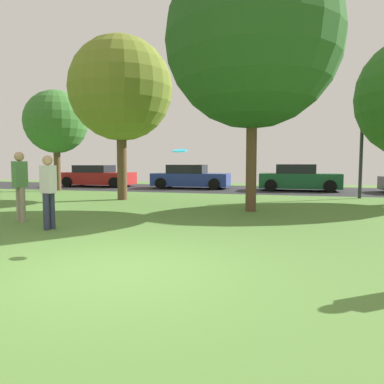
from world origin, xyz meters
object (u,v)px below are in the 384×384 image
(parked_car_green, at_px, (299,179))
(birch_tree_lone, at_px, (56,122))
(person_catcher, at_px, (48,189))
(person_bystander, at_px, (20,183))
(maple_tree_near, at_px, (121,89))
(parked_car_red, at_px, (97,176))
(oak_tree_center, at_px, (253,40))
(parked_car_blue, at_px, (190,177))
(frisbee_disc, at_px, (180,151))
(street_lamp_post, at_px, (361,146))

(parked_car_green, bearing_deg, birch_tree_lone, -165.76)
(person_catcher, distance_m, person_bystander, 1.56)
(maple_tree_near, bearing_deg, parked_car_red, 126.36)
(oak_tree_center, xyz_separation_m, parked_car_blue, (-4.52, 9.18, -4.63))
(birch_tree_lone, height_order, parked_car_blue, birch_tree_lone)
(oak_tree_center, distance_m, frisbee_disc, 6.25)
(maple_tree_near, relative_size, street_lamp_post, 1.47)
(birch_tree_lone, height_order, oak_tree_center, oak_tree_center)
(frisbee_disc, bearing_deg, parked_car_blue, 104.69)
(oak_tree_center, xyz_separation_m, parked_car_red, (-10.69, 9.24, -4.64))
(oak_tree_center, relative_size, parked_car_green, 1.89)
(parked_car_blue, relative_size, street_lamp_post, 1.00)
(parked_car_red, distance_m, parked_car_green, 12.33)
(person_bystander, xyz_separation_m, street_lamp_post, (9.62, 8.99, 1.23))
(frisbee_disc, bearing_deg, parked_car_green, 80.21)
(frisbee_disc, distance_m, street_lamp_post, 11.53)
(parked_car_red, bearing_deg, birch_tree_lone, -96.33)
(birch_tree_lone, distance_m, parked_car_blue, 8.01)
(person_bystander, relative_size, parked_car_red, 0.39)
(maple_tree_near, height_order, oak_tree_center, oak_tree_center)
(oak_tree_center, relative_size, frisbee_disc, 28.64)
(oak_tree_center, height_order, frisbee_disc, oak_tree_center)
(person_bystander, bearing_deg, street_lamp_post, -28.11)
(parked_car_blue, bearing_deg, birch_tree_lone, -152.20)
(birch_tree_lone, relative_size, person_catcher, 3.17)
(oak_tree_center, xyz_separation_m, person_catcher, (-4.16, -4.37, -4.33))
(maple_tree_near, height_order, parked_car_green, maple_tree_near)
(oak_tree_center, relative_size, street_lamp_post, 1.77)
(birch_tree_lone, height_order, frisbee_disc, birch_tree_lone)
(person_bystander, bearing_deg, person_catcher, -98.78)
(birch_tree_lone, xyz_separation_m, oak_tree_center, (11.08, -5.72, 1.57))
(person_catcher, height_order, frisbee_disc, frisbee_disc)
(parked_car_green, bearing_deg, person_catcher, -113.53)
(parked_car_red, height_order, street_lamp_post, street_lamp_post)
(parked_car_red, xyz_separation_m, parked_car_green, (12.33, -0.29, 0.03))
(parked_car_red, relative_size, parked_car_blue, 1.02)
(oak_tree_center, relative_size, parked_car_red, 1.73)
(parked_car_green, height_order, street_lamp_post, street_lamp_post)
(maple_tree_near, relative_size, oak_tree_center, 0.83)
(maple_tree_near, relative_size, parked_car_red, 1.44)
(birch_tree_lone, distance_m, parked_car_green, 13.47)
(parked_car_blue, bearing_deg, parked_car_red, 179.45)
(frisbee_disc, relative_size, street_lamp_post, 0.06)
(person_bystander, relative_size, parked_car_green, 0.43)
(birch_tree_lone, bearing_deg, street_lamp_post, -1.46)
(person_catcher, bearing_deg, parked_car_red, 127.86)
(oak_tree_center, distance_m, person_bystander, 7.88)
(person_catcher, height_order, person_bystander, person_bystander)
(parked_car_blue, xyz_separation_m, parked_car_green, (6.17, -0.23, 0.02))
(person_bystander, relative_size, street_lamp_post, 0.40)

